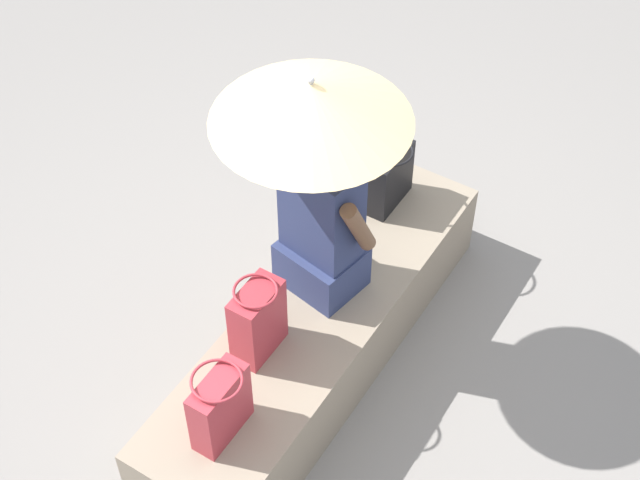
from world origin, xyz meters
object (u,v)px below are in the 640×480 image
at_px(handbag_black, 220,406).
at_px(tote_bag_canvas, 258,320).
at_px(parasol, 311,103).
at_px(shoulder_bag_spare, 389,176).
at_px(person_seated, 322,220).

bearing_deg(handbag_black, tote_bag_canvas, 14.76).
bearing_deg(handbag_black, parasol, 6.91).
xyz_separation_m(parasol, shoulder_bag_spare, (0.65, -0.02, -0.88)).
xyz_separation_m(parasol, handbag_black, (-0.81, -0.10, -0.87)).
distance_m(person_seated, shoulder_bag_spare, 0.65).
bearing_deg(handbag_black, person_seated, 5.49).
bearing_deg(parasol, shoulder_bag_spare, -1.52).
height_order(handbag_black, shoulder_bag_spare, handbag_black).
bearing_deg(tote_bag_canvas, parasol, -1.35).
relative_size(handbag_black, shoulder_bag_spare, 1.04).
relative_size(person_seated, parasol, 0.78).
xyz_separation_m(tote_bag_canvas, shoulder_bag_spare, (1.06, -0.03, -0.02)).
bearing_deg(parasol, person_seated, -17.67).
xyz_separation_m(handbag_black, shoulder_bag_spare, (1.47, 0.08, -0.01)).
height_order(person_seated, tote_bag_canvas, person_seated).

